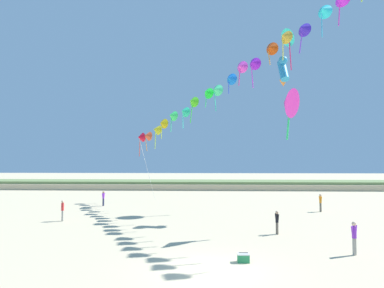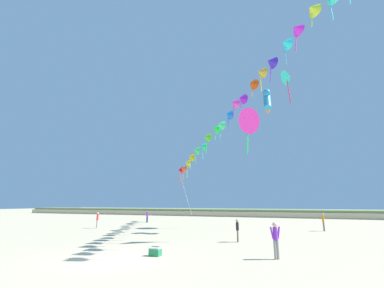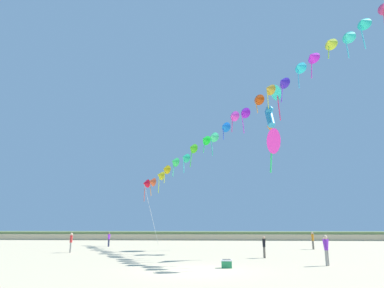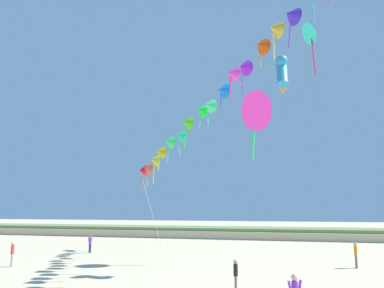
% 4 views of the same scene
% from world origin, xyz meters
% --- Properties ---
extents(ground_plane, '(240.00, 240.00, 0.00)m').
position_xyz_m(ground_plane, '(0.00, 0.00, 0.00)').
color(ground_plane, beige).
extents(dune_ridge, '(120.00, 8.99, 1.39)m').
position_xyz_m(dune_ridge, '(0.00, 44.62, 0.69)').
color(dune_ridge, '#BFAE8B').
rests_on(dune_ridge, ground).
extents(person_near_left, '(0.23, 0.59, 1.68)m').
position_xyz_m(person_near_left, '(10.71, 17.94, 0.97)').
color(person_near_left, '#726656').
rests_on(person_near_left, ground).
extents(person_near_right, '(0.22, 0.53, 1.53)m').
position_xyz_m(person_near_right, '(4.54, 7.68, 0.89)').
color(person_near_right, '#726656').
rests_on(person_near_right, ground).
extents(person_mid_center, '(0.50, 0.47, 1.71)m').
position_xyz_m(person_mid_center, '(7.49, 2.82, 0.99)').
color(person_mid_center, gray).
rests_on(person_mid_center, ground).
extents(person_far_left, '(0.37, 0.54, 1.67)m').
position_xyz_m(person_far_left, '(-11.70, 11.90, 0.96)').
color(person_far_left, gray).
rests_on(person_far_left, ground).
extents(person_far_right, '(0.21, 0.55, 1.57)m').
position_xyz_m(person_far_right, '(-11.23, 21.22, 0.90)').
color(person_far_right, '#282D4C').
rests_on(person_far_right, ground).
extents(kite_banner_string, '(23.77, 21.52, 19.40)m').
position_xyz_m(kite_banner_string, '(3.06, 15.39, 13.11)').
color(kite_banner_string, red).
extents(large_kite_low_lead, '(2.08, 2.20, 3.58)m').
position_xyz_m(large_kite_low_lead, '(5.47, 8.11, 8.78)').
color(large_kite_low_lead, '#EE2CA5').
extents(large_kite_mid_trail, '(0.89, 1.67, 2.68)m').
position_xyz_m(large_kite_mid_trail, '(6.57, 14.41, 12.76)').
color(large_kite_mid_trail, '#258AC0').
extents(large_kite_high_solo, '(2.01, 2.30, 4.55)m').
position_xyz_m(large_kite_high_solo, '(8.67, 20.45, 17.85)').
color(large_kite_high_solo, '#32EFCD').
extents(beach_cooler, '(0.58, 0.41, 0.46)m').
position_xyz_m(beach_cooler, '(1.65, 1.35, 0.21)').
color(beach_cooler, '#23844C').
rests_on(beach_cooler, ground).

